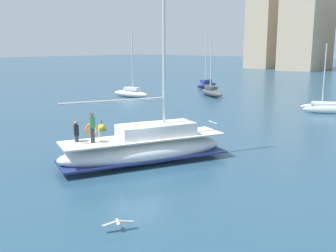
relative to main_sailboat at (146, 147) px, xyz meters
The scene contains 8 objects.
ground_plane 1.09m from the main_sailboat, 92.44° to the right, with size 400.00×400.00×0.00m, color #284C66.
main_sailboat is the anchor object (origin of this frame).
moored_sloop_near 30.49m from the main_sailboat, 117.62° to the left, with size 5.52×4.07×6.78m.
moored_sloop_far 28.84m from the main_sailboat, 137.61° to the left, with size 5.48×1.72×8.04m.
moored_cutter_left 40.69m from the main_sailboat, 120.39° to the left, with size 1.67×5.50×8.84m.
moored_cutter_right 24.00m from the main_sailboat, 86.41° to the left, with size 5.02×4.20×6.65m.
seagull 8.32m from the main_sailboat, 52.97° to the right, with size 0.69×1.03×0.17m.
mooring_buoy 9.66m from the main_sailboat, 154.67° to the left, with size 0.58×0.58×0.89m.
Camera 1 is at (14.77, -14.68, 6.42)m, focal length 42.20 mm.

